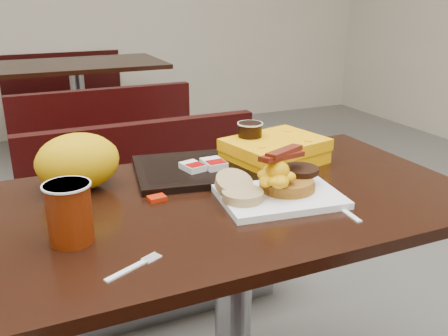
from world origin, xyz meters
name	(u,v)px	position (x,y,z in m)	size (l,w,h in m)	color
table_near	(233,321)	(0.00, 0.00, 0.38)	(1.20, 0.70, 0.75)	black
bench_near_n	(158,223)	(0.00, 0.70, 0.36)	(1.00, 0.46, 0.72)	black
table_far	(80,115)	(0.00, 2.60, 0.38)	(1.20, 0.70, 0.75)	black
bench_far_s	(99,143)	(0.00, 1.90, 0.36)	(1.00, 0.46, 0.72)	black
bench_far_n	(67,99)	(0.00, 3.30, 0.36)	(1.00, 0.46, 0.72)	black
platter	(279,196)	(0.09, -0.06, 0.76)	(0.29, 0.23, 0.02)	white
pancake_stack	(287,183)	(0.12, -0.05, 0.78)	(0.14, 0.14, 0.03)	brown
sausage_patty	(300,170)	(0.17, -0.03, 0.80)	(0.09, 0.09, 0.01)	black
scrambled_eggs	(277,173)	(0.08, -0.07, 0.82)	(0.10, 0.09, 0.05)	#E9AB04
bacon_strips	(282,155)	(0.11, -0.05, 0.86)	(0.16, 0.07, 0.01)	#3F0F04
muffin_bottom	(243,195)	(-0.01, -0.07, 0.78)	(0.10, 0.10, 0.02)	tan
muffin_top	(234,183)	(-0.01, -0.01, 0.79)	(0.09, 0.09, 0.02)	tan
coffee_cup_near	(70,213)	(-0.41, -0.08, 0.81)	(0.09, 0.09, 0.13)	#8D2705
fork	(126,271)	(-0.33, -0.24, 0.75)	(0.13, 0.02, 0.00)	white
knife	(341,208)	(0.20, -0.18, 0.75)	(0.16, 0.01, 0.00)	white
condiment_syrup	(157,198)	(-0.19, 0.05, 0.76)	(0.04, 0.03, 0.01)	#B21E07
condiment_ketchup	(236,182)	(0.04, 0.07, 0.76)	(0.04, 0.03, 0.01)	#8C0504
tray	(207,169)	(0.01, 0.19, 0.76)	(0.40, 0.28, 0.02)	black
hashbrown_sleeve_left	(193,167)	(-0.05, 0.17, 0.78)	(0.05, 0.07, 0.02)	silver
hashbrown_sleeve_right	(214,164)	(0.02, 0.17, 0.78)	(0.06, 0.08, 0.02)	silver
coffee_cup_far	(250,139)	(0.16, 0.23, 0.82)	(0.07, 0.07, 0.10)	black
clamshell	(275,151)	(0.22, 0.18, 0.79)	(0.28, 0.21, 0.07)	#F3A304
paper_bag	(78,162)	(-0.34, 0.21, 0.82)	(0.21, 0.16, 0.15)	#D4A907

